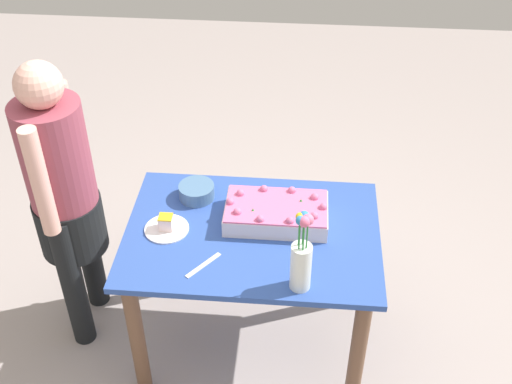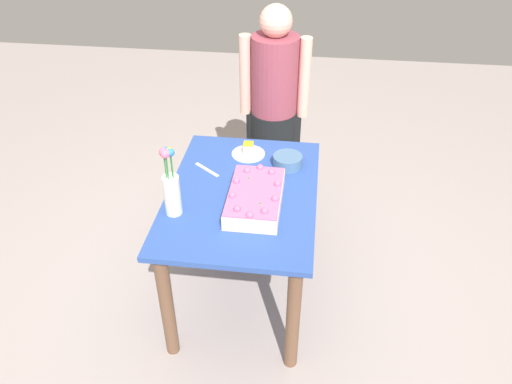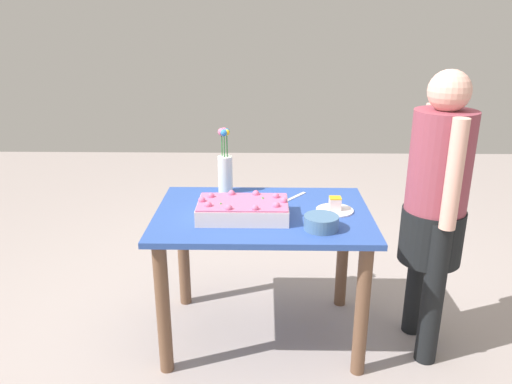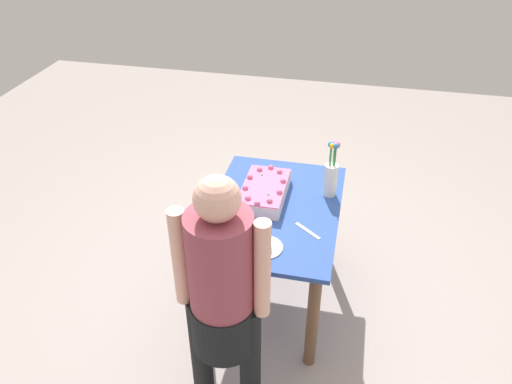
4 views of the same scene
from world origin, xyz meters
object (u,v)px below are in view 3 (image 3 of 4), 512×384
at_px(cake_knife, 295,197).
at_px(flower_vase, 225,167).
at_px(fruit_bowl, 321,223).
at_px(person_standing, 436,200).
at_px(sheet_cake, 243,209).
at_px(serving_plate_with_slice, 335,207).

height_order(cake_knife, flower_vase, flower_vase).
xyz_separation_m(fruit_bowl, person_standing, (-0.58, -0.14, 0.07)).
height_order(sheet_cake, serving_plate_with_slice, sheet_cake).
height_order(cake_knife, person_standing, person_standing).
bearing_deg(fruit_bowl, sheet_cake, -19.73).
height_order(sheet_cake, fruit_bowl, sheet_cake).
height_order(sheet_cake, flower_vase, flower_vase).
relative_size(serving_plate_with_slice, person_standing, 0.13).
distance_m(cake_knife, flower_vase, 0.44).
bearing_deg(flower_vase, person_standing, 159.84).
bearing_deg(fruit_bowl, serving_plate_with_slice, -112.13).
relative_size(flower_vase, fruit_bowl, 2.25).
bearing_deg(cake_knife, fruit_bowl, 50.15).
relative_size(cake_knife, fruit_bowl, 1.13).
bearing_deg(serving_plate_with_slice, person_standing, 167.90).
bearing_deg(sheet_cake, serving_plate_with_slice, -167.87).
bearing_deg(fruit_bowl, cake_knife, -77.75).
xyz_separation_m(sheet_cake, fruit_bowl, (-0.38, 0.14, -0.01)).
xyz_separation_m(cake_knife, flower_vase, (0.40, -0.08, 0.15)).
bearing_deg(cake_knife, person_standing, 103.10).
height_order(serving_plate_with_slice, fruit_bowl, serving_plate_with_slice).
bearing_deg(serving_plate_with_slice, flower_vase, -26.13).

